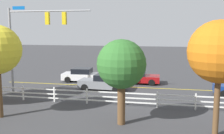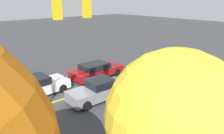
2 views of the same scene
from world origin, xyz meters
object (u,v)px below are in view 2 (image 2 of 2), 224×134
(tree_2, at_px, (175,120))
(car_3, at_px, (98,90))
(car_2, at_px, (36,86))
(car_0, at_px, (96,70))
(car_1, at_px, (189,59))

(tree_2, bearing_deg, car_3, -118.15)
(car_2, bearing_deg, car_0, -2.09)
(car_1, bearing_deg, car_0, -18.84)
(car_2, distance_m, car_3, 4.56)
(car_3, xyz_separation_m, tree_2, (4.64, 8.68, 3.57))
(car_1, relative_size, car_2, 0.97)
(car_2, height_order, tree_2, tree_2)
(car_0, height_order, car_1, car_1)
(car_0, height_order, tree_2, tree_2)
(car_1, bearing_deg, tree_2, 30.36)
(car_3, distance_m, tree_2, 10.47)
(car_2, relative_size, car_3, 1.06)
(car_0, xyz_separation_m, car_3, (2.57, 3.57, 0.03))
(car_0, distance_m, car_2, 5.50)
(car_3, relative_size, tree_2, 0.75)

